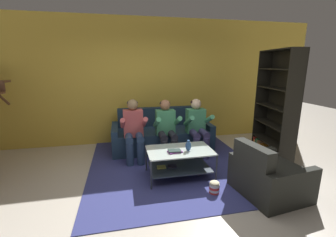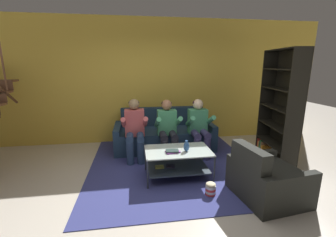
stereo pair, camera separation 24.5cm
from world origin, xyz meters
name	(u,v)px [view 1 (the left image)]	position (x,y,z in m)	size (l,w,h in m)	color
ground	(169,191)	(0.00, 0.00, 0.00)	(16.80, 16.80, 0.00)	beige
back_partition	(147,82)	(0.00, 2.46, 1.45)	(8.40, 0.12, 2.90)	gold
couch	(162,135)	(0.22, 1.83, 0.29)	(2.17, 0.91, 0.88)	navy
person_seated_left	(134,128)	(-0.43, 1.28, 0.66)	(0.50, 0.58, 1.20)	navy
person_seated_middle	(166,127)	(0.22, 1.28, 0.64)	(0.50, 0.58, 1.17)	#23242D
person_seated_right	(197,125)	(0.87, 1.28, 0.64)	(0.50, 0.58, 1.16)	#3B3763
coffee_table	(179,159)	(0.26, 0.42, 0.32)	(1.07, 0.67, 0.48)	#B2C2BB
area_rug	(171,162)	(0.24, 1.00, 0.01)	(3.00, 3.36, 0.01)	navy
vase	(188,146)	(0.39, 0.35, 0.56)	(0.09, 0.09, 0.18)	#29518B
book_stack	(175,151)	(0.16, 0.33, 0.49)	(0.24, 0.17, 0.03)	purple
bookshelf	(276,111)	(2.30, 0.80, 0.97)	(0.46, 1.12, 2.12)	black
armchair	(268,177)	(1.38, -0.36, 0.27)	(0.94, 0.99, 0.79)	black
popcorn_tub	(214,187)	(0.63, -0.19, 0.10)	(0.15, 0.15, 0.19)	red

